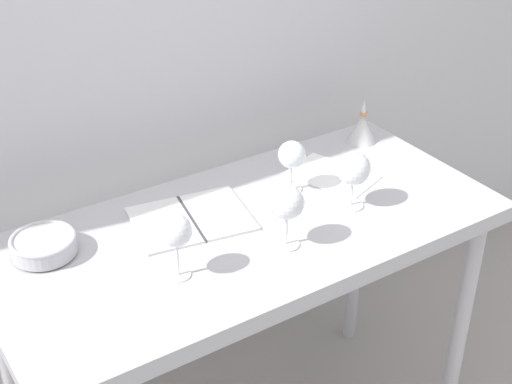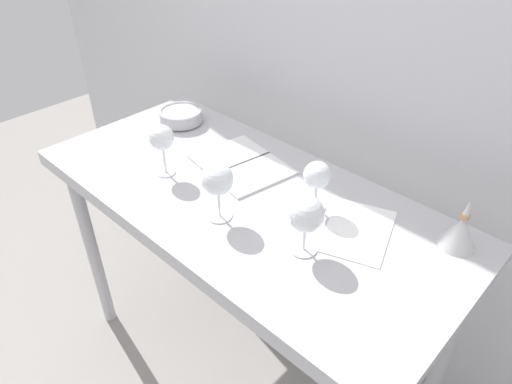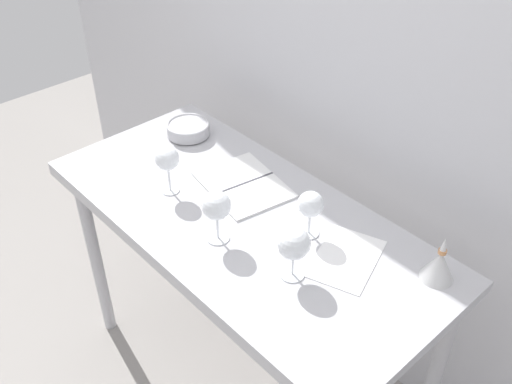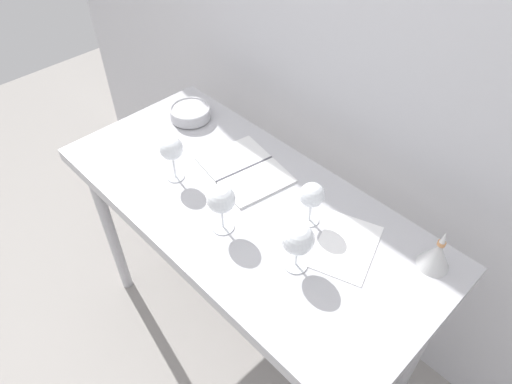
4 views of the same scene
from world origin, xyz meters
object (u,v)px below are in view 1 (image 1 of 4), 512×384
at_px(wine_glass_near_left, 176,232).
at_px(tasting_sheet_upper, 332,175).
at_px(wine_glass_near_center, 287,204).
at_px(wine_glass_far_right, 292,156).
at_px(tasting_bowl, 44,245).
at_px(wine_glass_near_right, 353,170).
at_px(open_notebook, 191,219).
at_px(decanter_funnel, 362,128).

height_order(wine_glass_near_left, tasting_sheet_upper, wine_glass_near_left).
bearing_deg(wine_glass_near_left, tasting_sheet_upper, 16.74).
relative_size(wine_glass_near_left, wine_glass_near_center, 0.99).
xyz_separation_m(wine_glass_far_right, tasting_bowl, (-0.71, 0.08, -0.08)).
relative_size(wine_glass_near_center, wine_glass_near_right, 1.04).
bearing_deg(wine_glass_near_left, open_notebook, 54.41).
xyz_separation_m(wine_glass_near_left, open_notebook, (0.14, 0.20, -0.12)).
height_order(wine_glass_near_right, decanter_funnel, wine_glass_near_right).
distance_m(open_notebook, tasting_sheet_upper, 0.47).
relative_size(wine_glass_near_center, tasting_sheet_upper, 0.69).
bearing_deg(open_notebook, decanter_funnel, 19.28).
xyz_separation_m(wine_glass_near_left, wine_glass_near_right, (0.56, 0.02, -0.01)).
bearing_deg(wine_glass_near_center, wine_glass_near_right, 12.32).
bearing_deg(tasting_sheet_upper, wine_glass_near_center, -165.65).
distance_m(wine_glass_far_right, decanter_funnel, 0.40).
relative_size(wine_glass_near_center, tasting_bowl, 1.04).
relative_size(wine_glass_far_right, tasting_bowl, 0.93).
height_order(wine_glass_far_right, decanter_funnel, wine_glass_far_right).
bearing_deg(wine_glass_near_center, open_notebook, 122.54).
bearing_deg(wine_glass_near_left, decanter_funnel, 20.61).
relative_size(wine_glass_near_center, open_notebook, 0.50).
distance_m(wine_glass_near_center, open_notebook, 0.31).
height_order(tasting_bowl, decanter_funnel, decanter_funnel).
distance_m(wine_glass_near_center, tasting_bowl, 0.62).
bearing_deg(tasting_sheet_upper, wine_glass_near_right, -130.49).
distance_m(wine_glass_near_right, tasting_bowl, 0.84).
height_order(wine_glass_far_right, tasting_sheet_upper, wine_glass_far_right).
bearing_deg(open_notebook, tasting_bowl, -178.81).
bearing_deg(wine_glass_near_left, wine_glass_far_right, 21.78).
bearing_deg(wine_glass_near_center, tasting_sheet_upper, 34.29).
xyz_separation_m(wine_glass_near_right, open_notebook, (-0.41, 0.18, -0.11)).
xyz_separation_m(tasting_sheet_upper, tasting_bowl, (-0.86, 0.08, 0.03)).
bearing_deg(wine_glass_near_right, wine_glass_far_right, 118.96).
distance_m(wine_glass_far_right, wine_glass_near_center, 0.28).
bearing_deg(decanter_funnel, wine_glass_far_right, -160.88).
distance_m(tasting_sheet_upper, tasting_bowl, 0.87).
height_order(wine_glass_near_center, open_notebook, wine_glass_near_center).
relative_size(wine_glass_near_left, wine_glass_far_right, 1.10).
xyz_separation_m(wine_glass_far_right, open_notebook, (-0.32, 0.02, -0.11)).
relative_size(wine_glass_near_center, decanter_funnel, 1.18).
distance_m(tasting_bowl, decanter_funnel, 1.09).
height_order(wine_glass_far_right, wine_glass_near_center, wine_glass_near_center).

